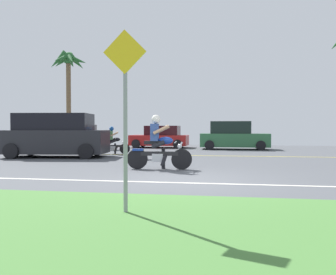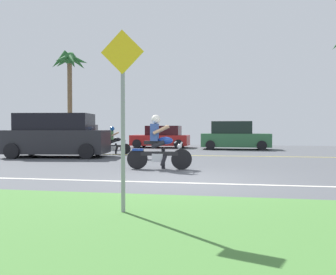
% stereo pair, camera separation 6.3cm
% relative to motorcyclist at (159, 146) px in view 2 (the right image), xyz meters
% --- Properties ---
extents(ground, '(56.00, 30.00, 0.04)m').
position_rel_motorcyclist_xyz_m(ground, '(1.01, 0.94, -0.73)').
color(ground, '#4C4F54').
extents(grass_median, '(56.00, 3.80, 0.06)m').
position_rel_motorcyclist_xyz_m(grass_median, '(1.01, -6.16, -0.68)').
color(grass_median, '#477A38').
rests_on(grass_median, ground).
extents(lane_line_near, '(50.40, 0.12, 0.01)m').
position_rel_motorcyclist_xyz_m(lane_line_near, '(1.01, -2.51, -0.70)').
color(lane_line_near, silver).
rests_on(lane_line_near, ground).
extents(lane_line_far, '(50.40, 0.12, 0.01)m').
position_rel_motorcyclist_xyz_m(lane_line_far, '(1.01, 5.53, -0.70)').
color(lane_line_far, yellow).
rests_on(lane_line_far, ground).
extents(motorcyclist, '(2.00, 0.65, 1.67)m').
position_rel_motorcyclist_xyz_m(motorcyclist, '(0.00, 0.00, 0.00)').
color(motorcyclist, black).
rests_on(motorcyclist, ground).
extents(suv_nearby, '(4.65, 2.54, 1.90)m').
position_rel_motorcyclist_xyz_m(suv_nearby, '(-5.30, 3.72, 0.22)').
color(suv_nearby, '#232328').
rests_on(suv_nearby, ground).
extents(parked_car_0, '(3.68, 1.98, 1.51)m').
position_rel_motorcyclist_xyz_m(parked_car_0, '(-7.80, 11.28, -0.00)').
color(parked_car_0, white).
rests_on(parked_car_0, ground).
extents(parked_car_1, '(3.74, 2.04, 1.43)m').
position_rel_motorcyclist_xyz_m(parked_car_1, '(-2.15, 11.85, -0.03)').
color(parked_car_1, '#AD1E1E').
rests_on(parked_car_1, ground).
extents(parked_car_2, '(4.07, 1.89, 1.68)m').
position_rel_motorcyclist_xyz_m(parked_car_2, '(2.53, 10.77, 0.07)').
color(parked_car_2, '#2D663D').
rests_on(parked_car_2, ground).
extents(palm_tree_0, '(2.87, 2.91, 6.73)m').
position_rel_motorcyclist_xyz_m(palm_tree_0, '(-8.84, 12.47, 4.87)').
color(palm_tree_0, brown).
rests_on(palm_tree_0, ground).
extents(motorcyclist_distant, '(1.55, 0.68, 1.35)m').
position_rel_motorcyclist_xyz_m(motorcyclist_distant, '(-3.39, 5.85, -0.13)').
color(motorcyclist_distant, black).
rests_on(motorcyclist_distant, ground).
extents(street_sign, '(0.62, 0.06, 2.64)m').
position_rel_motorcyclist_xyz_m(street_sign, '(0.58, -5.62, 0.90)').
color(street_sign, gray).
rests_on(street_sign, ground).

